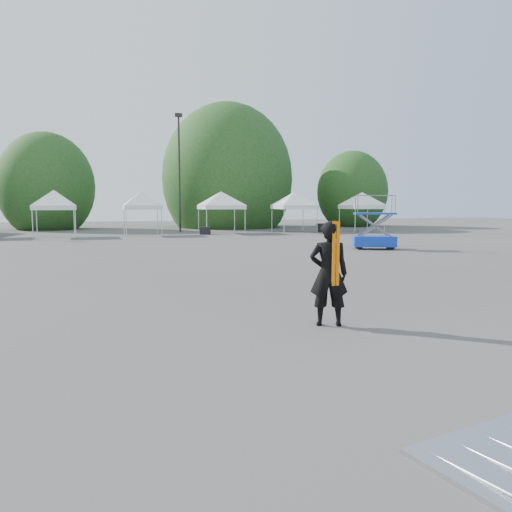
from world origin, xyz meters
name	(u,v)px	position (x,y,z in m)	size (l,w,h in m)	color
ground	(286,312)	(0.00, 0.00, 0.00)	(120.00, 120.00, 0.00)	#474442
light_pole_east	(179,166)	(3.00, 32.00, 5.52)	(0.60, 0.25, 9.80)	black
tree_mid_w	(46,187)	(-8.00, 40.00, 3.93)	(4.16, 4.16, 6.33)	#382314
tree_mid_e	(228,179)	(9.00, 39.00, 4.84)	(5.12, 5.12, 7.79)	#382314
tree_far_e	(352,192)	(22.00, 37.00, 3.63)	(3.84, 3.84, 5.84)	#382314
tent_d	(54,194)	(-6.56, 28.01, 3.06)	(4.04, 4.04, 3.88)	silver
tent_e	(142,194)	(-0.47, 28.17, 3.06)	(3.85, 3.85, 3.88)	silver
tent_f	(221,195)	(5.79, 28.90, 3.06)	(4.62, 4.62, 3.88)	silver
tent_g	(294,195)	(11.94, 28.52, 3.06)	(4.35, 4.35, 3.88)	silver
tent_h	(362,195)	(17.69, 27.48, 3.06)	(4.18, 4.18, 3.88)	silver
man	(329,273)	(0.34, -1.40, 1.02)	(0.87, 0.71, 2.04)	black
scissor_lift	(375,222)	(9.98, 12.77, 1.41)	(2.42, 1.81, 2.80)	#0D0FB4
crate_mid	(205,231)	(4.20, 27.66, 0.30)	(0.77, 0.60, 0.60)	black
crate_east	(323,228)	(14.27, 27.79, 0.36)	(0.93, 0.73, 0.73)	black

